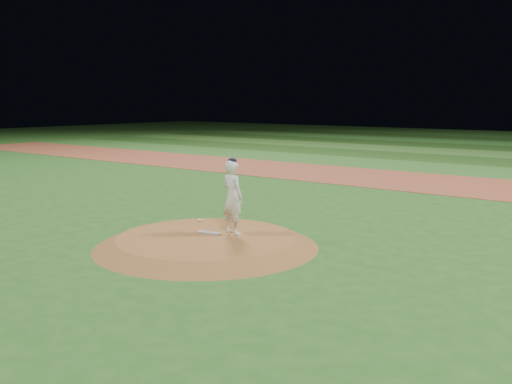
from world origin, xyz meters
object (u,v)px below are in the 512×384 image
at_px(rosin_bag, 199,220).
at_px(pitcher_on_mound, 232,197).
at_px(pitchers_mound, 207,241).
at_px(pitching_rubber, 209,233).

relative_size(rosin_bag, pitcher_on_mound, 0.06).
bearing_deg(pitchers_mound, pitching_rubber, 122.02).
distance_m(pitchers_mound, pitcher_on_mound, 1.27).
xyz_separation_m(pitchers_mound, rosin_bag, (-1.37, 1.21, 0.16)).
bearing_deg(pitchers_mound, pitcher_on_mound, 61.91).
height_order(pitchers_mound, pitcher_on_mound, pitcher_on_mound).
bearing_deg(rosin_bag, pitchers_mound, -41.45).
distance_m(pitching_rubber, pitcher_on_mound, 1.10).
bearing_deg(pitcher_on_mound, pitching_rubber, -147.55).
bearing_deg(pitching_rubber, rosin_bag, 131.38).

